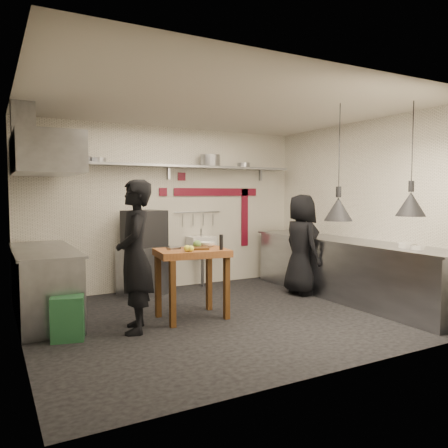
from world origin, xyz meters
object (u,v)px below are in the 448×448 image
chef_left (135,256)px  chef_right (301,244)px  oven_stand (143,270)px  green_bin (68,317)px  prep_table (192,284)px  combi_oven (144,228)px

chef_left → chef_right: size_ratio=1.11×
oven_stand → green_bin: oven_stand is taller
prep_table → chef_right: bearing=18.0°
combi_oven → prep_table: size_ratio=0.63×
oven_stand → chef_left: 2.00m
oven_stand → combi_oven: 0.69m
combi_oven → prep_table: 1.72m
green_bin → chef_left: (0.76, -0.09, 0.66)m
oven_stand → chef_left: (-0.67, -1.81, 0.51)m
combi_oven → chef_left: bearing=-131.6°
oven_stand → green_bin: bearing=-150.1°
green_bin → chef_right: bearing=7.9°
oven_stand → prep_table: bearing=-104.9°
chef_left → green_bin: bearing=-80.0°
combi_oven → prep_table: (0.12, -1.60, -0.63)m
oven_stand → combi_oven: (0.03, -0.03, 0.69)m
oven_stand → combi_oven: size_ratio=1.38×
chef_left → chef_right: (2.98, 0.61, -0.09)m
oven_stand → green_bin: (-1.43, -1.72, -0.15)m
oven_stand → chef_left: size_ratio=0.44×
combi_oven → chef_left: 1.92m
green_bin → combi_oven: bearing=49.2°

